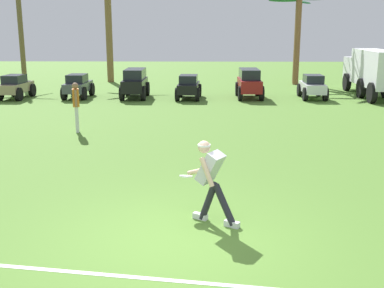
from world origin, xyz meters
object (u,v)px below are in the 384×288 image
Objects in this scene: parked_car_slot_b at (78,86)px; palm_tree_far_left at (19,7)px; parked_car_slot_c at (135,82)px; palm_tree_far_right at (297,27)px; teammate_near_sideline at (76,103)px; parked_car_slot_e at (249,82)px; box_truck at (371,70)px; parked_car_slot_a at (16,86)px; frisbee_in_flight at (186,176)px; frisbee_thrower at (211,177)px; parked_car_slot_f at (313,86)px; palm_tree_left_of_centre at (108,25)px; parked_car_slot_d at (189,87)px; palm_tree_right_of_centre at (298,22)px.

parked_car_slot_b is 9.76m from palm_tree_far_left.
parked_car_slot_c is 0.47× the size of palm_tree_far_right.
palm_tree_far_left is at bearing 115.33° from teammate_near_sideline.
box_truck is at bearing 6.69° from parked_car_slot_e.
parked_car_slot_a is 1.01× the size of parked_car_slot_b.
frisbee_in_flight is at bearing -78.78° from parked_car_slot_c.
box_truck reaches higher than parked_car_slot_a.
frisbee_thrower is 0.58× the size of parked_car_slot_e.
parked_car_slot_c is 11.36m from palm_tree_far_left.
parked_car_slot_a is 13.74m from parked_car_slot_f.
palm_tree_far_right reaches higher than parked_car_slot_e.
palm_tree_far_right is (-2.48, 5.87, 2.01)m from box_truck.
parked_car_slot_e is 0.41× the size of palm_tree_left_of_centre.
frisbee_thrower reaches higher than parked_car_slot_c.
palm_tree_far_left is at bearing 125.33° from parked_car_slot_b.
teammate_near_sideline is at bearing -76.19° from parked_car_slot_b.
parked_car_slot_a is 10.83m from parked_car_slot_e.
palm_tree_far_left reaches higher than parked_car_slot_b.
teammate_near_sideline is 0.70× the size of parked_car_slot_d.
parked_car_slot_a is 15.51m from palm_tree_right_of_centre.
box_truck reaches higher than parked_car_slot_d.
palm_tree_far_right reaches higher than parked_car_slot_c.
parked_car_slot_e is 0.41× the size of palm_tree_right_of_centre.
frisbee_in_flight is 0.14× the size of parked_car_slot_d.
parked_car_slot_f is at bearing -0.50° from parked_car_slot_c.
parked_car_slot_c reaches higher than parked_car_slot_a.
box_truck is (11.17, 0.76, 0.51)m from parked_car_slot_c.
parked_car_slot_d and parked_car_slot_f have the same top height.
palm_tree_right_of_centre is (9.35, 13.18, 2.58)m from teammate_near_sideline.
parked_car_slot_a is at bearing -176.27° from box_truck.
palm_tree_right_of_centre is at bearing 118.63° from box_truck.
parked_car_slot_e is at bearing 51.29° from teammate_near_sideline.
frisbee_thrower is 8.21m from teammate_near_sideline.
parked_car_slot_b is at bearing 6.58° from parked_car_slot_a.
parked_car_slot_a is at bearing 121.28° from frisbee_thrower.
parked_car_slot_c is 8.24m from parked_car_slot_f.
parked_car_slot_e reaches higher than parked_car_slot_f.
palm_tree_far_left reaches higher than parked_car_slot_a.
parked_car_slot_a and parked_car_slot_b have the same top height.
teammate_near_sideline is 11.78m from parked_car_slot_f.
parked_car_slot_d is 8.89m from palm_tree_right_of_centre.
parked_car_slot_a is 0.93× the size of parked_car_slot_c.
parked_car_slot_d is at bearing -178.19° from parked_car_slot_f.
parked_car_slot_e is at bearing 80.05° from frisbee_in_flight.
teammate_near_sideline is at bearing -83.69° from palm_tree_left_of_centre.
parked_car_slot_e is (6.14, 7.66, -0.22)m from teammate_near_sideline.
frisbee_thrower reaches higher than parked_car_slot_b.
parked_car_slot_c is (2.68, 0.00, 0.16)m from parked_car_slot_b.
palm_tree_left_of_centre is 1.13× the size of palm_tree_far_right.
frisbee_thrower is 14.94m from parked_car_slot_e.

